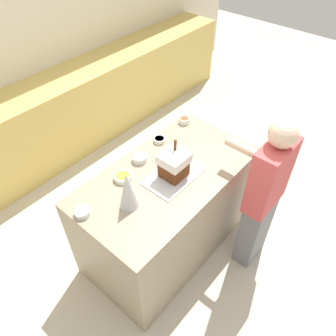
{
  "coord_description": "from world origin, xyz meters",
  "views": [
    {
      "loc": [
        -1.39,
        -1.2,
        2.76
      ],
      "look_at": [
        0.01,
        0.0,
        1.01
      ],
      "focal_mm": 35.0,
      "sensor_mm": 36.0,
      "label": 1
    }
  ],
  "objects_px": {
    "baking_tray": "(174,175)",
    "candy_bowl_beside_tree": "(123,177)",
    "gingerbread_house": "(174,164)",
    "candy_bowl_far_right": "(140,158)",
    "candy_bowl_front_corner": "(159,140)",
    "candy_bowl_center_rear": "(184,120)",
    "decorative_tree": "(128,190)",
    "candy_bowl_near_tray_right": "(82,212)",
    "person": "(263,198)"
  },
  "relations": [
    {
      "from": "baking_tray",
      "to": "candy_bowl_beside_tree",
      "type": "distance_m",
      "value": 0.4
    },
    {
      "from": "gingerbread_house",
      "to": "candy_bowl_beside_tree",
      "type": "relative_size",
      "value": 2.19
    },
    {
      "from": "candy_bowl_far_right",
      "to": "candy_bowl_front_corner",
      "type": "height_order",
      "value": "candy_bowl_far_right"
    },
    {
      "from": "candy_bowl_center_rear",
      "to": "candy_bowl_front_corner",
      "type": "relative_size",
      "value": 0.97
    },
    {
      "from": "decorative_tree",
      "to": "candy_bowl_front_corner",
      "type": "distance_m",
      "value": 0.77
    },
    {
      "from": "candy_bowl_front_corner",
      "to": "candy_bowl_near_tray_right",
      "type": "height_order",
      "value": "candy_bowl_near_tray_right"
    },
    {
      "from": "gingerbread_house",
      "to": "candy_bowl_far_right",
      "type": "distance_m",
      "value": 0.34
    },
    {
      "from": "baking_tray",
      "to": "candy_bowl_beside_tree",
      "type": "relative_size",
      "value": 3.48
    },
    {
      "from": "candy_bowl_front_corner",
      "to": "person",
      "type": "distance_m",
      "value": 1.0
    },
    {
      "from": "candy_bowl_near_tray_right",
      "to": "person",
      "type": "height_order",
      "value": "person"
    },
    {
      "from": "decorative_tree",
      "to": "person",
      "type": "height_order",
      "value": "person"
    },
    {
      "from": "candy_bowl_beside_tree",
      "to": "candy_bowl_center_rear",
      "type": "bearing_deg",
      "value": 6.58
    },
    {
      "from": "candy_bowl_beside_tree",
      "to": "candy_bowl_near_tray_right",
      "type": "bearing_deg",
      "value": -174.93
    },
    {
      "from": "candy_bowl_front_corner",
      "to": "candy_bowl_near_tray_right",
      "type": "xyz_separation_m",
      "value": [
        -0.96,
        -0.13,
        0.0
      ]
    },
    {
      "from": "candy_bowl_far_right",
      "to": "candy_bowl_beside_tree",
      "type": "xyz_separation_m",
      "value": [
        -0.24,
        -0.05,
        -0.01
      ]
    },
    {
      "from": "candy_bowl_center_rear",
      "to": "candy_bowl_beside_tree",
      "type": "bearing_deg",
      "value": -173.42
    },
    {
      "from": "candy_bowl_near_tray_right",
      "to": "candy_bowl_far_right",
      "type": "bearing_deg",
      "value": 7.55
    },
    {
      "from": "candy_bowl_near_tray_right",
      "to": "decorative_tree",
      "type": "bearing_deg",
      "value": -34.99
    },
    {
      "from": "decorative_tree",
      "to": "person",
      "type": "xyz_separation_m",
      "value": [
        0.83,
        -0.65,
        -0.31
      ]
    },
    {
      "from": "baking_tray",
      "to": "decorative_tree",
      "type": "bearing_deg",
      "value": 173.85
    },
    {
      "from": "candy_bowl_center_rear",
      "to": "candy_bowl_near_tray_right",
      "type": "height_order",
      "value": "candy_bowl_center_rear"
    },
    {
      "from": "candy_bowl_far_right",
      "to": "candy_bowl_beside_tree",
      "type": "distance_m",
      "value": 0.24
    },
    {
      "from": "decorative_tree",
      "to": "candy_bowl_far_right",
      "type": "xyz_separation_m",
      "value": [
        0.39,
        0.28,
        -0.13
      ]
    },
    {
      "from": "candy_bowl_far_right",
      "to": "candy_bowl_near_tray_right",
      "type": "height_order",
      "value": "candy_bowl_far_right"
    },
    {
      "from": "person",
      "to": "candy_bowl_far_right",
      "type": "bearing_deg",
      "value": 115.21
    },
    {
      "from": "gingerbread_house",
      "to": "candy_bowl_near_tray_right",
      "type": "height_order",
      "value": "gingerbread_house"
    },
    {
      "from": "candy_bowl_far_right",
      "to": "candy_bowl_beside_tree",
      "type": "bearing_deg",
      "value": -168.11
    },
    {
      "from": "candy_bowl_front_corner",
      "to": "candy_bowl_beside_tree",
      "type": "relative_size",
      "value": 0.75
    },
    {
      "from": "gingerbread_house",
      "to": "person",
      "type": "height_order",
      "value": "person"
    },
    {
      "from": "candy_bowl_near_tray_right",
      "to": "person",
      "type": "xyz_separation_m",
      "value": [
        1.1,
        -0.84,
        -0.18
      ]
    },
    {
      "from": "candy_bowl_center_rear",
      "to": "person",
      "type": "relative_size",
      "value": 0.06
    },
    {
      "from": "gingerbread_house",
      "to": "candy_bowl_far_right",
      "type": "relative_size",
      "value": 2.5
    },
    {
      "from": "person",
      "to": "candy_bowl_near_tray_right",
      "type": "bearing_deg",
      "value": 142.56
    },
    {
      "from": "baking_tray",
      "to": "candy_bowl_near_tray_right",
      "type": "bearing_deg",
      "value": 161.41
    },
    {
      "from": "decorative_tree",
      "to": "candy_bowl_beside_tree",
      "type": "xyz_separation_m",
      "value": [
        0.15,
        0.23,
        -0.13
      ]
    },
    {
      "from": "candy_bowl_center_rear",
      "to": "person",
      "type": "distance_m",
      "value": 1.02
    },
    {
      "from": "person",
      "to": "decorative_tree",
      "type": "bearing_deg",
      "value": 141.78
    },
    {
      "from": "candy_bowl_near_tray_right",
      "to": "baking_tray",
      "type": "bearing_deg",
      "value": -18.59
    },
    {
      "from": "candy_bowl_beside_tree",
      "to": "person",
      "type": "height_order",
      "value": "person"
    },
    {
      "from": "gingerbread_house",
      "to": "candy_bowl_near_tray_right",
      "type": "distance_m",
      "value": 0.76
    },
    {
      "from": "candy_bowl_far_right",
      "to": "person",
      "type": "bearing_deg",
      "value": -64.79
    },
    {
      "from": "baking_tray",
      "to": "gingerbread_house",
      "type": "xyz_separation_m",
      "value": [
        0.0,
        0.0,
        0.12
      ]
    },
    {
      "from": "gingerbread_house",
      "to": "candy_bowl_far_right",
      "type": "bearing_deg",
      "value": 98.09
    },
    {
      "from": "candy_bowl_center_rear",
      "to": "candy_bowl_far_right",
      "type": "bearing_deg",
      "value": -175.4
    },
    {
      "from": "candy_bowl_center_rear",
      "to": "person",
      "type": "height_order",
      "value": "person"
    },
    {
      "from": "baking_tray",
      "to": "candy_bowl_center_rear",
      "type": "relative_size",
      "value": 4.81
    },
    {
      "from": "candy_bowl_beside_tree",
      "to": "gingerbread_house",
      "type": "bearing_deg",
      "value": -44.05
    },
    {
      "from": "candy_bowl_center_rear",
      "to": "candy_bowl_front_corner",
      "type": "bearing_deg",
      "value": -178.23
    },
    {
      "from": "candy_bowl_front_corner",
      "to": "baking_tray",
      "type": "bearing_deg",
      "value": -123.75
    },
    {
      "from": "candy_bowl_front_corner",
      "to": "gingerbread_house",
      "type": "bearing_deg",
      "value": -123.73
    }
  ]
}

